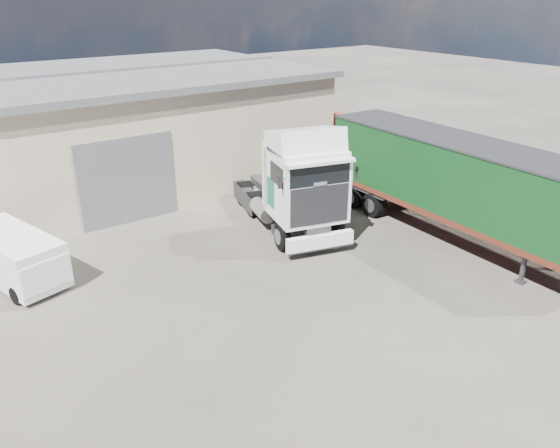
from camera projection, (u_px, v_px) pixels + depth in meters
ground at (322, 312)px, 16.51m from camera, size 120.00×120.00×0.00m
brick_boundary_wall at (425, 161)px, 26.65m from camera, size 0.35×26.00×2.50m
tractor_unit at (297, 188)px, 21.09m from camera, size 4.19×7.09×4.53m
box_trailer at (455, 179)px, 20.56m from camera, size 2.95×11.86×3.91m
panel_van at (17, 259)px, 17.84m from camera, size 2.70×4.41×1.68m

